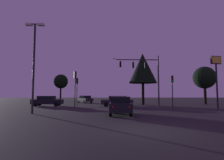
% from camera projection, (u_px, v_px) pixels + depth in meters
% --- Properties ---
extents(ground_plane, '(168.00, 168.00, 0.00)m').
position_uv_depth(ground_plane, '(116.00, 104.00, 32.97)').
color(ground_plane, black).
rests_on(ground_plane, ground).
extents(traffic_signal_mast_arm, '(7.12, 0.39, 7.66)m').
position_uv_depth(traffic_signal_mast_arm, '(144.00, 70.00, 28.03)').
color(traffic_signal_mast_arm, '#232326').
rests_on(traffic_signal_mast_arm, ground).
extents(traffic_light_corner_left, '(0.34, 0.37, 4.37)m').
position_uv_depth(traffic_light_corner_left, '(77.00, 86.00, 29.68)').
color(traffic_light_corner_left, '#232326').
rests_on(traffic_light_corner_left, ground).
extents(traffic_light_corner_right, '(0.36, 0.38, 4.77)m').
position_uv_depth(traffic_light_corner_right, '(75.00, 82.00, 24.35)').
color(traffic_light_corner_right, '#232326').
rests_on(traffic_light_corner_right, ground).
extents(traffic_light_median, '(0.32, 0.36, 4.21)m').
position_uv_depth(traffic_light_median, '(172.00, 85.00, 24.31)').
color(traffic_light_median, '#232326').
rests_on(traffic_light_median, ground).
extents(car_nearside_lane, '(1.96, 4.45, 1.52)m').
position_uv_depth(car_nearside_lane, '(120.00, 105.00, 15.61)').
color(car_nearside_lane, black).
rests_on(car_nearside_lane, ground).
extents(car_crossing_left, '(4.74, 2.00, 1.52)m').
position_uv_depth(car_crossing_left, '(117.00, 101.00, 26.68)').
color(car_crossing_left, '#232328').
rests_on(car_crossing_left, ground).
extents(car_crossing_right, '(4.49, 1.94, 1.52)m').
position_uv_depth(car_crossing_right, '(47.00, 101.00, 27.37)').
color(car_crossing_right, black).
rests_on(car_crossing_right, ground).
extents(car_far_lane, '(3.77, 4.54, 1.52)m').
position_uv_depth(car_far_lane, '(85.00, 99.00, 38.29)').
color(car_far_lane, '#232328').
rests_on(car_far_lane, ground).
extents(parking_lot_lamp_post, '(1.70, 0.36, 8.24)m').
position_uv_depth(parking_lot_lamp_post, '(34.00, 56.00, 16.83)').
color(parking_lot_lamp_post, '#232326').
rests_on(parking_lot_lamp_post, ground).
extents(store_sign_illuminated, '(1.42, 0.53, 6.51)m').
position_uv_depth(store_sign_illuminated, '(216.00, 70.00, 23.02)').
color(store_sign_illuminated, '#232326').
rests_on(store_sign_illuminated, ground).
extents(tree_behind_sign, '(4.73, 4.73, 8.75)m').
position_uv_depth(tree_behind_sign, '(143.00, 68.00, 31.48)').
color(tree_behind_sign, black).
rests_on(tree_behind_sign, ground).
extents(tree_left_far, '(3.95, 3.95, 6.73)m').
position_uv_depth(tree_left_far, '(204.00, 78.00, 32.99)').
color(tree_left_far, black).
rests_on(tree_left_far, ground).
extents(tree_center_horizon, '(3.68, 3.68, 7.02)m').
position_uv_depth(tree_center_horizon, '(61.00, 82.00, 48.22)').
color(tree_center_horizon, black).
rests_on(tree_center_horizon, ground).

